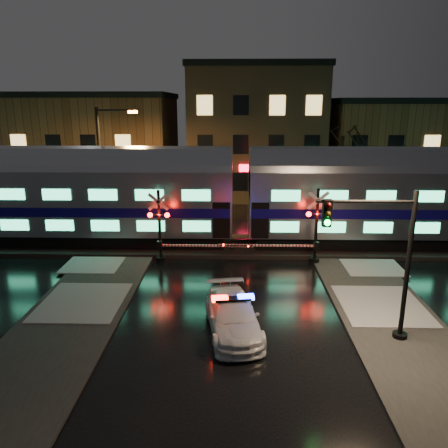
% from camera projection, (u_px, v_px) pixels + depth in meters
% --- Properties ---
extents(ground, '(120.00, 120.00, 0.00)m').
position_uv_depth(ground, '(231.00, 279.00, 21.89)').
color(ground, black).
rests_on(ground, ground).
extents(ballast, '(90.00, 4.20, 0.24)m').
position_uv_depth(ballast, '(232.00, 246.00, 26.68)').
color(ballast, black).
rests_on(ballast, ground).
extents(sidewalk_left, '(4.00, 20.00, 0.12)m').
position_uv_depth(sidewalk_left, '(56.00, 339.00, 16.25)').
color(sidewalk_left, '#2D2D2D').
rests_on(sidewalk_left, ground).
extents(sidewalk_right, '(4.00, 20.00, 0.12)m').
position_uv_depth(sidewalk_right, '(408.00, 343.00, 15.93)').
color(sidewalk_right, '#2D2D2D').
rests_on(sidewalk_right, ground).
extents(building_left, '(14.00, 10.00, 9.00)m').
position_uv_depth(building_left, '(100.00, 147.00, 42.21)').
color(building_left, brown).
rests_on(building_left, ground).
extents(building_mid, '(12.00, 11.00, 11.50)m').
position_uv_depth(building_mid, '(255.00, 134.00, 41.99)').
color(building_mid, brown).
rests_on(building_mid, ground).
extents(building_right, '(12.00, 10.00, 8.50)m').
position_uv_depth(building_right, '(391.00, 150.00, 41.59)').
color(building_right, brown).
rests_on(building_right, ground).
extents(train, '(51.00, 3.12, 5.92)m').
position_uv_depth(train, '(241.00, 194.00, 25.79)').
color(train, black).
rests_on(train, ballast).
extents(police_car, '(2.57, 4.83, 1.49)m').
position_uv_depth(police_car, '(233.00, 316.00, 16.72)').
color(police_car, white).
rests_on(police_car, ground).
extents(crossing_signal_right, '(5.96, 0.66, 4.22)m').
position_uv_depth(crossing_signal_right, '(310.00, 234.00, 23.55)').
color(crossing_signal_right, black).
rests_on(crossing_signal_right, ground).
extents(crossing_signal_left, '(5.75, 0.65, 4.07)m').
position_uv_depth(crossing_signal_left, '(166.00, 234.00, 23.75)').
color(crossing_signal_left, black).
rests_on(crossing_signal_left, ground).
extents(traffic_light, '(3.66, 0.68, 5.66)m').
position_uv_depth(traffic_light, '(383.00, 264.00, 15.48)').
color(traffic_light, black).
rests_on(traffic_light, ground).
extents(streetlight, '(2.78, 0.29, 8.31)m').
position_uv_depth(streetlight, '(105.00, 161.00, 29.50)').
color(streetlight, black).
rests_on(streetlight, ground).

